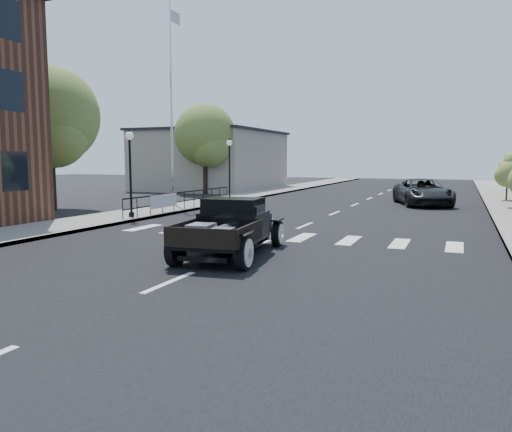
% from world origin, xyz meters
% --- Properties ---
extents(ground, '(120.00, 120.00, 0.00)m').
position_xyz_m(ground, '(0.00, 0.00, 0.00)').
color(ground, black).
rests_on(ground, ground).
extents(road, '(14.00, 80.00, 0.02)m').
position_xyz_m(road, '(0.00, 15.00, 0.01)').
color(road, black).
rests_on(road, ground).
extents(road_markings, '(12.00, 60.00, 0.06)m').
position_xyz_m(road_markings, '(0.00, 10.00, 0.00)').
color(road_markings, silver).
rests_on(road_markings, ground).
extents(sidewalk_left, '(3.00, 80.00, 0.15)m').
position_xyz_m(sidewalk_left, '(-8.50, 15.00, 0.07)').
color(sidewalk_left, gray).
rests_on(sidewalk_left, ground).
extents(low_building_left, '(10.00, 12.00, 5.00)m').
position_xyz_m(low_building_left, '(-15.00, 28.00, 2.50)').
color(low_building_left, gray).
rests_on(low_building_left, ground).
extents(railing, '(0.08, 10.00, 1.00)m').
position_xyz_m(railing, '(-7.30, 10.00, 0.65)').
color(railing, black).
rests_on(railing, sidewalk_left).
extents(banner, '(0.04, 2.20, 0.60)m').
position_xyz_m(banner, '(-7.22, 8.00, 0.45)').
color(banner, silver).
rests_on(banner, sidewalk_left).
extents(lamp_post_b, '(0.36, 0.36, 3.81)m').
position_xyz_m(lamp_post_b, '(-7.60, 6.00, 2.06)').
color(lamp_post_b, black).
rests_on(lamp_post_b, sidewalk_left).
extents(lamp_post_c, '(0.36, 0.36, 3.81)m').
position_xyz_m(lamp_post_c, '(-7.60, 16.00, 2.06)').
color(lamp_post_c, black).
rests_on(lamp_post_c, sidewalk_left).
extents(flagpole, '(0.12, 0.12, 10.93)m').
position_xyz_m(flagpole, '(-9.20, 12.00, 5.61)').
color(flagpole, silver).
rests_on(flagpole, sidewalk_left).
extents(big_tree_near, '(5.05, 5.05, 7.42)m').
position_xyz_m(big_tree_near, '(-14.00, 8.00, 3.71)').
color(big_tree_near, '#576C2E').
rests_on(big_tree_near, ground).
extents(big_tree_far, '(4.68, 4.68, 6.87)m').
position_xyz_m(big_tree_far, '(-12.50, 22.00, 3.43)').
color(big_tree_far, '#576C2E').
rests_on(big_tree_far, ground).
extents(small_tree_e, '(1.50, 1.50, 2.50)m').
position_xyz_m(small_tree_e, '(8.30, 22.24, 1.40)').
color(small_tree_e, olive).
rests_on(small_tree_e, sidewalk_right).
extents(hotrod_pickup, '(2.66, 4.89, 1.62)m').
position_xyz_m(hotrod_pickup, '(-0.05, 0.23, 0.81)').
color(hotrod_pickup, black).
rests_on(hotrod_pickup, ground).
extents(second_car, '(4.10, 6.00, 1.53)m').
position_xyz_m(second_car, '(3.67, 18.22, 0.76)').
color(second_car, black).
rests_on(second_car, ground).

